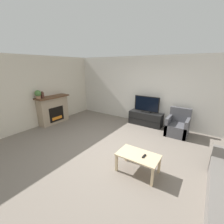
# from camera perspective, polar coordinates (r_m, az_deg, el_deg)

# --- Properties ---
(ground_plane) EXTENTS (24.00, 24.00, 0.00)m
(ground_plane) POSITION_cam_1_polar(r_m,az_deg,el_deg) (4.43, 0.38, -14.38)
(ground_plane) COLOR slate
(wall_back) EXTENTS (12.00, 0.06, 2.70)m
(wall_back) POSITION_cam_1_polar(r_m,az_deg,el_deg) (6.27, 14.11, 7.79)
(wall_back) COLOR beige
(wall_back) RESTS_ON ground
(wall_left) EXTENTS (0.06, 12.00, 2.70)m
(wall_left) POSITION_cam_1_polar(r_m,az_deg,el_deg) (6.48, -26.69, 6.78)
(wall_left) COLOR beige
(wall_left) RESTS_ON ground
(fireplace) EXTENTS (0.52, 1.33, 1.14)m
(fireplace) POSITION_cam_1_polar(r_m,az_deg,el_deg) (6.68, -21.48, 0.88)
(fireplace) COLOR tan
(fireplace) RESTS_ON ground
(mantel_vase_left) EXTENTS (0.12, 0.12, 0.26)m
(mantel_vase_left) POSITION_cam_1_polar(r_m,az_deg,el_deg) (6.31, -25.01, 5.92)
(mantel_vase_left) COLOR #512D23
(mantel_vase_left) RESTS_ON fireplace
(potted_plant) EXTENTS (0.23, 0.23, 0.32)m
(potted_plant) POSITION_cam_1_polar(r_m,az_deg,el_deg) (6.22, -26.36, 6.12)
(potted_plant) COLOR #936B4C
(potted_plant) RESTS_ON fireplace
(tv_stand) EXTENTS (1.33, 0.47, 0.54)m
(tv_stand) POSITION_cam_1_polar(r_m,az_deg,el_deg) (6.25, 12.68, -2.40)
(tv_stand) COLOR black
(tv_stand) RESTS_ON ground
(tv) EXTENTS (1.01, 0.18, 0.65)m
(tv) POSITION_cam_1_polar(r_m,az_deg,el_deg) (6.08, 13.03, 2.67)
(tv) COLOR black
(tv) RESTS_ON tv_stand
(armchair) EXTENTS (0.70, 0.76, 0.91)m
(armchair) POSITION_cam_1_polar(r_m,az_deg,el_deg) (5.72, 23.69, -5.05)
(armchair) COLOR #4C4C51
(armchair) RESTS_ON ground
(coffee_table) EXTENTS (0.92, 0.54, 0.45)m
(coffee_table) POSITION_cam_1_polar(r_m,az_deg,el_deg) (3.52, 9.89, -16.59)
(coffee_table) COLOR #CCB289
(coffee_table) RESTS_ON ground
(remote) EXTENTS (0.05, 0.15, 0.02)m
(remote) POSITION_cam_1_polar(r_m,az_deg,el_deg) (3.44, 12.10, -16.10)
(remote) COLOR black
(remote) RESTS_ON coffee_table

